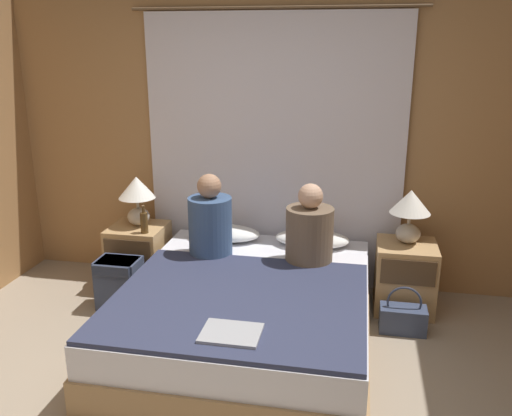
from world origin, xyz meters
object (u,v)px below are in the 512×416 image
at_px(bed, 248,313).
at_px(lamp_left, 137,194).
at_px(pillow_left, 225,233).
at_px(handbag_on_floor, 403,318).
at_px(pillow_right, 312,239).
at_px(person_right_in_bed, 309,232).
at_px(nightstand_right, 405,277).
at_px(laptop_on_bed, 231,333).
at_px(nightstand_left, 139,256).
at_px(backpack_on_floor, 119,281).
at_px(beer_bottle_on_left_stand, 144,222).
at_px(lamp_right, 410,209).
at_px(person_left_in_bed, 210,223).

distance_m(bed, lamp_left, 1.46).
xyz_separation_m(pillow_left, handbag_on_floor, (1.44, -0.45, -0.40)).
height_order(pillow_left, pillow_right, same).
height_order(bed, person_right_in_bed, person_right_in_bed).
bearing_deg(lamp_left, pillow_left, 2.92).
relative_size(nightstand_right, laptop_on_bed, 1.63).
xyz_separation_m(bed, nightstand_left, (-1.10, 0.72, 0.05)).
height_order(nightstand_left, backpack_on_floor, nightstand_left).
distance_m(nightstand_right, beer_bottle_on_left_stand, 2.11).
relative_size(pillow_right, backpack_on_floor, 1.48).
bearing_deg(nightstand_left, beer_bottle_on_left_stand, -47.62).
bearing_deg(lamp_right, laptop_on_bed, -124.91).
height_order(lamp_right, laptop_on_bed, lamp_right).
relative_size(nightstand_left, handbag_on_floor, 1.52).
distance_m(nightstand_right, lamp_right, 0.54).
distance_m(nightstand_right, lamp_left, 2.27).
height_order(lamp_left, backpack_on_floor, lamp_left).
distance_m(lamp_right, backpack_on_floor, 2.32).
bearing_deg(pillow_left, laptop_on_bed, -74.45).
xyz_separation_m(nightstand_right, lamp_right, (0.00, 0.04, 0.54)).
xyz_separation_m(pillow_left, laptop_on_bed, (0.43, -1.53, -0.02)).
bearing_deg(pillow_left, backpack_on_floor, -146.27).
xyz_separation_m(pillow_left, beer_bottle_on_left_stand, (-0.61, -0.22, 0.13)).
distance_m(bed, person_left_in_bed, 0.77).
bearing_deg(nightstand_right, beer_bottle_on_left_stand, -176.24).
xyz_separation_m(bed, pillow_left, (-0.36, 0.80, 0.28)).
height_order(nightstand_left, lamp_left, lamp_left).
bearing_deg(person_right_in_bed, laptop_on_bed, -104.85).
height_order(bed, laptop_on_bed, laptop_on_bed).
bearing_deg(person_left_in_bed, nightstand_right, 10.40).
xyz_separation_m(person_left_in_bed, backpack_on_floor, (-0.71, -0.14, -0.48)).
bearing_deg(person_left_in_bed, backpack_on_floor, -169.25).
xyz_separation_m(beer_bottle_on_left_stand, handbag_on_floor, (2.05, -0.24, -0.52)).
bearing_deg(person_right_in_bed, nightstand_left, 169.52).
relative_size(nightstand_right, pillow_left, 0.90).
distance_m(person_right_in_bed, laptop_on_bed, 1.23).
height_order(pillow_left, laptop_on_bed, pillow_left).
bearing_deg(person_right_in_bed, lamp_right, 23.46).
relative_size(pillow_left, laptop_on_bed, 1.81).
distance_m(laptop_on_bed, backpack_on_floor, 1.58).
height_order(person_right_in_bed, backpack_on_floor, person_right_in_bed).
bearing_deg(laptop_on_bed, beer_bottle_on_left_stand, 128.35).
bearing_deg(lamp_right, person_right_in_bed, -156.54).
distance_m(nightstand_left, beer_bottle_on_left_stand, 0.40).
height_order(pillow_right, beer_bottle_on_left_stand, beer_bottle_on_left_stand).
bearing_deg(beer_bottle_on_left_stand, laptop_on_bed, -51.65).
relative_size(person_right_in_bed, handbag_on_floor, 1.72).
distance_m(pillow_right, person_right_in_bed, 0.40).
bearing_deg(laptop_on_bed, lamp_left, 127.92).
distance_m(person_left_in_bed, handbag_on_floor, 1.58).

